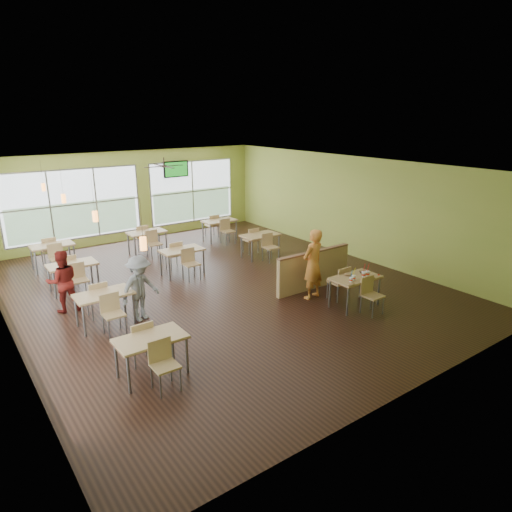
{
  "coord_description": "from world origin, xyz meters",
  "views": [
    {
      "loc": [
        -5.9,
        -9.87,
        4.5
      ],
      "look_at": [
        0.54,
        -0.97,
        1.02
      ],
      "focal_mm": 32.0,
      "sensor_mm": 36.0,
      "label": 1
    }
  ],
  "objects_px": {
    "half_wall_divider": "(314,270)",
    "food_basket": "(364,272)",
    "man_plaid": "(313,264)",
    "main_table": "(355,282)"
  },
  "relations": [
    {
      "from": "half_wall_divider",
      "to": "man_plaid",
      "type": "height_order",
      "value": "man_plaid"
    },
    {
      "from": "main_table",
      "to": "food_basket",
      "type": "distance_m",
      "value": 0.42
    },
    {
      "from": "food_basket",
      "to": "main_table",
      "type": "bearing_deg",
      "value": -168.59
    },
    {
      "from": "man_plaid",
      "to": "food_basket",
      "type": "xyz_separation_m",
      "value": [
        0.85,
        -0.91,
        -0.11
      ]
    },
    {
      "from": "man_plaid",
      "to": "food_basket",
      "type": "distance_m",
      "value": 1.25
    },
    {
      "from": "half_wall_divider",
      "to": "man_plaid",
      "type": "bearing_deg",
      "value": -135.63
    },
    {
      "from": "main_table",
      "to": "food_basket",
      "type": "height_order",
      "value": "main_table"
    },
    {
      "from": "half_wall_divider",
      "to": "food_basket",
      "type": "relative_size",
      "value": 10.13
    },
    {
      "from": "half_wall_divider",
      "to": "food_basket",
      "type": "xyz_separation_m",
      "value": [
        0.38,
        -1.37,
        0.26
      ]
    },
    {
      "from": "half_wall_divider",
      "to": "food_basket",
      "type": "height_order",
      "value": "half_wall_divider"
    }
  ]
}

